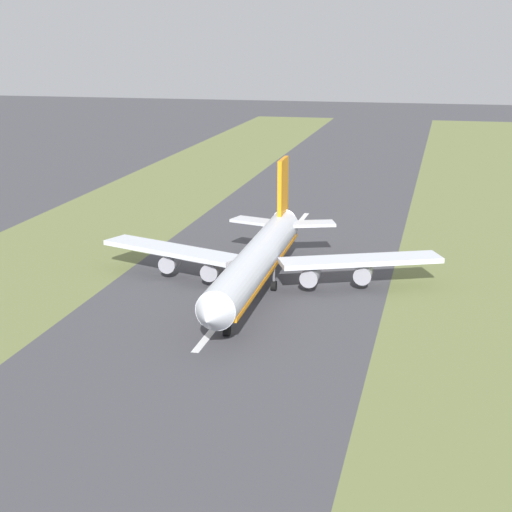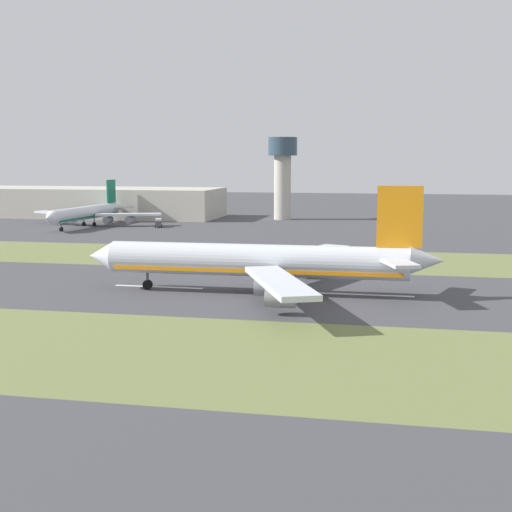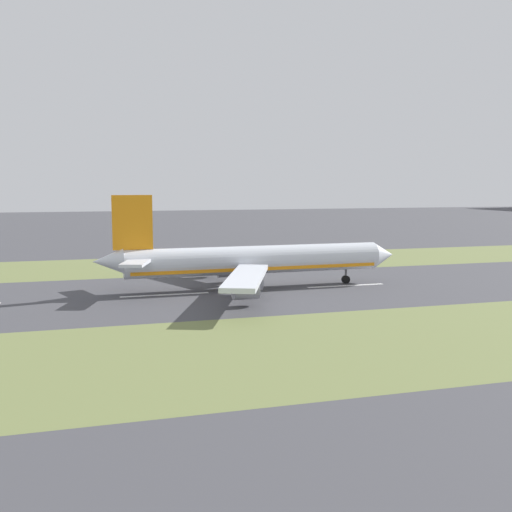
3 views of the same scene
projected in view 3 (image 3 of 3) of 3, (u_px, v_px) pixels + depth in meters
The scene contains 6 objects.
ground_plane at pixel (243, 291), 126.05m from camera, with size 800.00×800.00×0.00m, color #424247.
grass_median_west at pixel (202, 264), 168.97m from camera, with size 40.00×600.00×0.01m, color olive.
grass_median_east at pixel (326, 346), 83.12m from camera, with size 40.00×600.00×0.01m, color olive.
centreline_dash_mid at pixel (165, 295), 121.53m from camera, with size 1.20×18.00×0.01m, color silver.
centreline_dash_far at pixel (346, 286), 132.55m from camera, with size 1.20×18.00×0.01m, color silver.
airplane_main_jet at pixel (248, 261), 128.17m from camera, with size 64.13×67.07×20.20m.
Camera 3 is at (120.17, -31.84, 22.22)m, focal length 42.00 mm.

